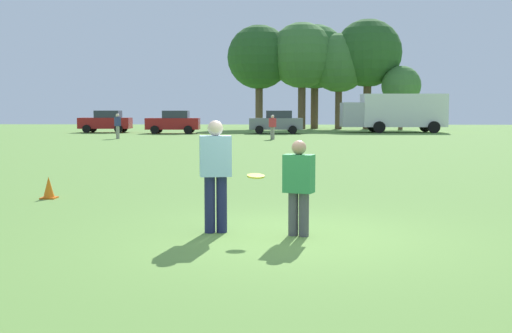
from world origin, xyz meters
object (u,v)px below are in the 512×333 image
Objects in this scene: player_defender at (299,183)px; parked_car_center at (276,122)px; frisbee at (256,176)px; bystander_far_jogger at (118,125)px; box_truck at (396,111)px; player_thrower at (216,170)px; bystander_sideline_watcher at (273,126)px; traffic_cone at (49,188)px; parked_car_mid_left at (174,122)px; parked_car_near_left at (106,121)px.

player_defender is 0.35× the size of parked_car_center.
bystander_far_jogger is at bearing 108.25° from frisbee.
box_truck reaches higher than frisbee.
bystander_sideline_watcher is at bearing 89.37° from player_thrower.
player_defender is 6.65m from traffic_cone.
player_thrower is 41.35m from parked_car_mid_left.
player_defender is 0.35× the size of parked_car_mid_left.
parked_car_mid_left reaches higher than frisbee.
box_truck is 16.03m from bystander_sideline_watcher.
player_defender reaches higher than frisbee.
parked_car_mid_left and parked_car_center have the same top height.
parked_car_center is at bearing 1.78° from parked_car_mid_left.
player_thrower is 0.21× the size of box_truck.
player_thrower reaches higher than bystander_far_jogger.
parked_car_near_left reaches higher than bystander_far_jogger.
parked_car_near_left reaches higher than player_thrower.
player_thrower is 0.67m from frisbee.
bystander_sideline_watcher reaches higher than player_defender.
parked_car_near_left is (-13.68, 42.51, -0.08)m from player_thrower.
traffic_cone is at bearing 137.74° from player_thrower.
bystander_sideline_watcher is at bearing 91.76° from player_defender.
player_thrower is 40.88m from parked_car_center.
player_thrower is 3.69× the size of traffic_cone.
frisbee is 45.04m from parked_car_near_left.
player_defender is 31.20m from bystander_sideline_watcher.
traffic_cone is 28.46m from bystander_far_jogger.
parked_car_near_left is at bearing 103.92° from traffic_cone.
frisbee is at bearing -16.86° from player_thrower.
parked_car_center is (-0.17, 41.07, 0.00)m from frisbee.
traffic_cone is 42.36m from box_truck.
parked_car_near_left is 0.50× the size of box_truck.
parked_car_near_left is (-14.32, 42.70, 0.00)m from frisbee.
frisbee is at bearing 178.47° from player_defender.
box_truck is at bearing 30.76° from bystander_far_jogger.
traffic_cone is at bearing -78.30° from bystander_far_jogger.
traffic_cone is at bearing -109.81° from box_truck.
player_thrower is 0.41× the size of parked_car_mid_left.
player_defender is at bearing -36.04° from traffic_cone.
traffic_cone is 40.00m from parked_car_near_left.
box_truck reaches higher than parked_car_near_left.
parked_car_mid_left reaches higher than player_defender.
player_thrower reaches higher than frisbee.
bystander_sideline_watcher is (0.34, 30.98, -0.11)m from player_thrower.
parked_car_near_left is 2.72× the size of bystander_sideline_watcher.
bystander_far_jogger is (3.85, -10.96, 0.00)m from parked_car_near_left.
parked_car_center is (4.52, 37.19, 0.69)m from traffic_cone.
box_truck is at bearing 76.70° from player_thrower.
player_thrower is 0.41× the size of parked_car_center.
parked_car_center is 10.20m from box_truck.
parked_car_mid_left is 9.33m from bystander_far_jogger.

